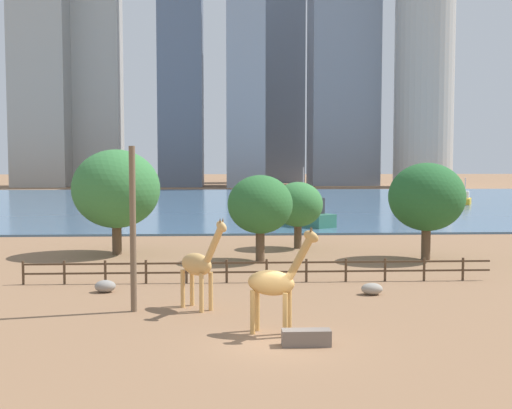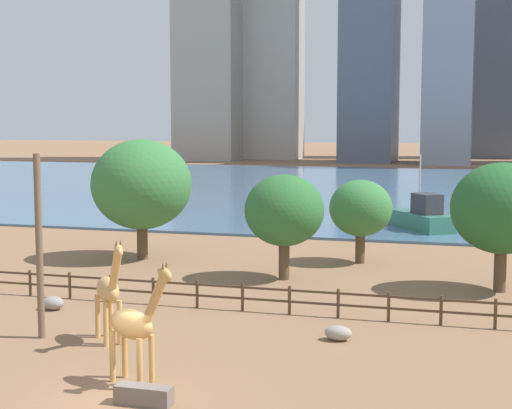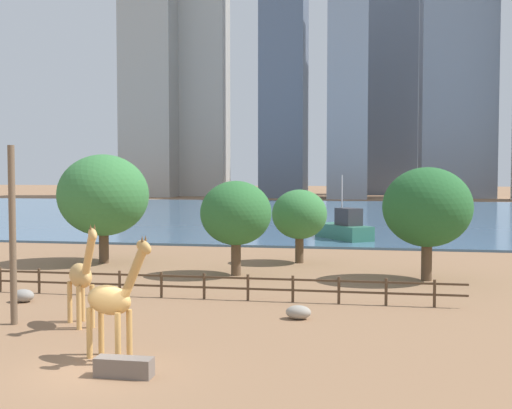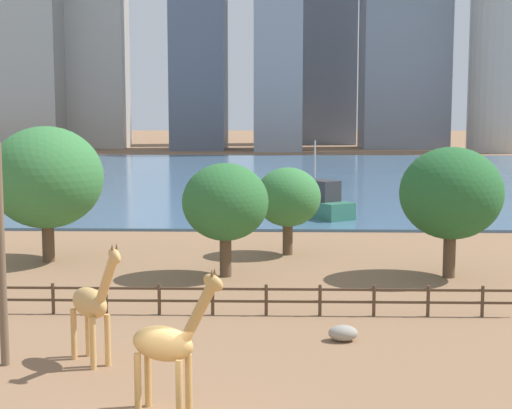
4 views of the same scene
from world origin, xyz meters
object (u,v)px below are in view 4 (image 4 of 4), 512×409
Objects in this scene: boulder_near_fence at (343,333)px; tree_right_tall at (225,202)px; tree_left_small at (46,178)px; tree_left_large at (288,198)px; boat_sailboat at (318,204)px; giraffe_companion at (92,304)px; tree_center_broad at (451,194)px; giraffe_tall at (168,344)px; utility_pole at (1,256)px.

tree_right_tall reaches higher than boulder_near_fence.
tree_left_small reaches higher than tree_right_tall.
tree_right_tall is (-3.25, -6.09, 0.44)m from tree_left_large.
boat_sailboat is (2.58, 14.81, -2.19)m from tree_left_large.
tree_left_small reaches higher than boat_sailboat.
tree_left_large reaches higher than giraffe_companion.
boat_sailboat is at bearing 104.91° from tree_center_broad.
boulder_near_fence is at bearing 75.11° from giraffe_tall.
giraffe_companion is 20.55m from tree_center_broad.
tree_left_large is 0.77× the size of tree_center_broad.
giraffe_companion is 0.84× the size of tree_left_large.
tree_center_broad reaches higher than tree_right_tall.
tree_left_small is at bearing 160.43° from tree_right_tall.
utility_pole reaches higher than tree_right_tall.
tree_center_broad is (17.84, 14.18, 0.56)m from utility_pole.
tree_left_small is at bearing -169.53° from tree_left_large.
utility_pole reaches higher than giraffe_tall.
tree_right_tall reaches higher than giraffe_tall.
tree_left_small is at bearing 159.44° from giraffe_companion.
utility_pole reaches higher than giraffe_companion.
tree_right_tall is at bearing -118.05° from tree_left_large.
tree_left_large is at bearing 135.58° from boat_sailboat.
tree_left_small is at bearing 102.68° from boat_sailboat.
tree_center_broad is 21.75m from boat_sailboat.
utility_pole is 15.50m from tree_right_tall.
boat_sailboat reaches higher than boulder_near_fence.
utility_pole is at bearing -78.21° from tree_left_small.
tree_center_broad is at bearing 91.82° from giraffe_companion.
giraffe_companion is 36.02m from boat_sailboat.
boulder_near_fence is 0.17× the size of tree_center_broad.
tree_left_small reaches higher than utility_pole.
tree_right_tall is at bearing 111.41° from giraffe_tall.
giraffe_tall is at bearing -91.31° from tree_right_tall.
tree_right_tall is (6.48, 14.08, 0.09)m from utility_pole.
boat_sailboat is at bearing 103.64° from giraffe_tall.
boulder_near_fence is 0.21× the size of tree_left_large.
tree_left_large is 10.13m from tree_center_broad.
tree_left_small reaches higher than boulder_near_fence.
giraffe_companion is at bearing -108.80° from tree_left_large.
tree_left_small is (-10.17, 3.62, 0.91)m from tree_right_tall.
giraffe_tall is 24.01m from tree_left_small.
utility_pole reaches higher than tree_center_broad.
tree_left_large is at bearing 104.13° from giraffe_tall.
tree_left_small is (-13.42, -2.48, 1.35)m from tree_left_large.
giraffe_tall is 39.57m from boat_sailboat.
boat_sailboat is at bearing 88.64° from boulder_near_fence.
giraffe_companion is at bearing 130.37° from boat_sailboat.
utility_pole is at bearing -115.74° from tree_left_large.
tree_center_broad is at bearing 0.52° from tree_right_tall.
utility_pole is at bearing 168.75° from giraffe_tall.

